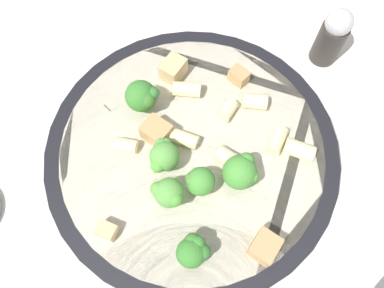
{
  "coord_description": "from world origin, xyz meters",
  "views": [
    {
      "loc": [
        -0.1,
        0.11,
        0.37
      ],
      "look_at": [
        0.0,
        0.0,
        0.04
      ],
      "focal_mm": 35.0,
      "sensor_mm": 36.0,
      "label": 1
    }
  ],
  "objects_px": {
    "rigatoni_5": "(187,89)",
    "rigatoni_0": "(126,145)",
    "broccoli_floret_3": "(164,156)",
    "chicken_chunk_3": "(265,247)",
    "rigatoni_1": "(184,139)",
    "broccoli_floret_4": "(241,171)",
    "broccoli_floret_1": "(169,193)",
    "rigatoni_6": "(226,157)",
    "rigatoni_4": "(255,101)",
    "broccoli_floret_5": "(200,181)",
    "broccoli_floret_2": "(145,94)",
    "rigatoni_3": "(299,150)",
    "chicken_chunk_0": "(157,132)",
    "pepper_shaker": "(332,36)",
    "chicken_chunk_4": "(239,76)",
    "rigatoni_2": "(277,140)",
    "rigatoni_7": "(231,112)",
    "pasta_bowl": "(192,152)",
    "broccoli_floret_0": "(193,251)",
    "chicken_chunk_2": "(173,69)",
    "chicken_chunk_1": "(109,232)"
  },
  "relations": [
    {
      "from": "rigatoni_5",
      "to": "rigatoni_0",
      "type": "bearing_deg",
      "value": 89.67
    },
    {
      "from": "broccoli_floret_3",
      "to": "chicken_chunk_3",
      "type": "bearing_deg",
      "value": -179.64
    },
    {
      "from": "rigatoni_1",
      "to": "broccoli_floret_4",
      "type": "bearing_deg",
      "value": -173.5
    },
    {
      "from": "broccoli_floret_1",
      "to": "rigatoni_6",
      "type": "xyz_separation_m",
      "value": [
        -0.01,
        -0.07,
        -0.01
      ]
    },
    {
      "from": "rigatoni_4",
      "to": "rigatoni_6",
      "type": "height_order",
      "value": "same"
    },
    {
      "from": "rigatoni_1",
      "to": "broccoli_floret_5",
      "type": "bearing_deg",
      "value": 149.86
    },
    {
      "from": "broccoli_floret_2",
      "to": "rigatoni_3",
      "type": "distance_m",
      "value": 0.16
    },
    {
      "from": "chicken_chunk_0",
      "to": "pepper_shaker",
      "type": "relative_size",
      "value": 0.35
    },
    {
      "from": "rigatoni_1",
      "to": "chicken_chunk_0",
      "type": "xyz_separation_m",
      "value": [
        0.02,
        0.01,
        0.0
      ]
    },
    {
      "from": "broccoli_floret_3",
      "to": "chicken_chunk_4",
      "type": "relative_size",
      "value": 1.8
    },
    {
      "from": "broccoli_floret_3",
      "to": "rigatoni_5",
      "type": "relative_size",
      "value": 1.21
    },
    {
      "from": "broccoli_floret_3",
      "to": "chicken_chunk_3",
      "type": "relative_size",
      "value": 1.38
    },
    {
      "from": "rigatoni_1",
      "to": "chicken_chunk_4",
      "type": "xyz_separation_m",
      "value": [
        0.01,
        -0.09,
        0.0
      ]
    },
    {
      "from": "broccoli_floret_3",
      "to": "broccoli_floret_5",
      "type": "bearing_deg",
      "value": -174.7
    },
    {
      "from": "rigatoni_0",
      "to": "rigatoni_2",
      "type": "bearing_deg",
      "value": -135.43
    },
    {
      "from": "rigatoni_1",
      "to": "rigatoni_7",
      "type": "bearing_deg",
      "value": -105.86
    },
    {
      "from": "broccoli_floret_1",
      "to": "rigatoni_6",
      "type": "distance_m",
      "value": 0.07
    },
    {
      "from": "rigatoni_0",
      "to": "rigatoni_7",
      "type": "height_order",
      "value": "same"
    },
    {
      "from": "rigatoni_4",
      "to": "chicken_chunk_4",
      "type": "relative_size",
      "value": 1.29
    },
    {
      "from": "pasta_bowl",
      "to": "rigatoni_7",
      "type": "height_order",
      "value": "rigatoni_7"
    },
    {
      "from": "rigatoni_4",
      "to": "rigatoni_6",
      "type": "relative_size",
      "value": 1.25
    },
    {
      "from": "rigatoni_1",
      "to": "broccoli_floret_0",
      "type": "bearing_deg",
      "value": 137.37
    },
    {
      "from": "broccoli_floret_0",
      "to": "rigatoni_0",
      "type": "distance_m",
      "value": 0.12
    },
    {
      "from": "broccoli_floret_1",
      "to": "rigatoni_1",
      "type": "bearing_deg",
      "value": -59.3
    },
    {
      "from": "broccoli_floret_1",
      "to": "chicken_chunk_2",
      "type": "height_order",
      "value": "broccoli_floret_1"
    },
    {
      "from": "broccoli_floret_3",
      "to": "rigatoni_4",
      "type": "bearing_deg",
      "value": -101.71
    },
    {
      "from": "broccoli_floret_5",
      "to": "chicken_chunk_0",
      "type": "height_order",
      "value": "broccoli_floret_5"
    },
    {
      "from": "rigatoni_5",
      "to": "pepper_shaker",
      "type": "relative_size",
      "value": 0.39
    },
    {
      "from": "broccoli_floret_3",
      "to": "chicken_chunk_3",
      "type": "distance_m",
      "value": 0.12
    },
    {
      "from": "broccoli_floret_2",
      "to": "rigatoni_1",
      "type": "height_order",
      "value": "broccoli_floret_2"
    },
    {
      "from": "rigatoni_7",
      "to": "rigatoni_5",
      "type": "bearing_deg",
      "value": 11.32
    },
    {
      "from": "broccoli_floret_2",
      "to": "broccoli_floret_4",
      "type": "bearing_deg",
      "value": -178.41
    },
    {
      "from": "rigatoni_2",
      "to": "chicken_chunk_0",
      "type": "distance_m",
      "value": 0.12
    },
    {
      "from": "rigatoni_3",
      "to": "chicken_chunk_2",
      "type": "xyz_separation_m",
      "value": [
        0.15,
        0.02,
        0.0
      ]
    },
    {
      "from": "rigatoni_5",
      "to": "chicken_chunk_3",
      "type": "xyz_separation_m",
      "value": [
        -0.16,
        0.07,
        0.0
      ]
    },
    {
      "from": "broccoli_floret_0",
      "to": "rigatoni_5",
      "type": "relative_size",
      "value": 1.09
    },
    {
      "from": "rigatoni_3",
      "to": "chicken_chunk_4",
      "type": "relative_size",
      "value": 1.5
    },
    {
      "from": "broccoli_floret_3",
      "to": "pepper_shaker",
      "type": "xyz_separation_m",
      "value": [
        -0.03,
        -0.23,
        -0.01
      ]
    },
    {
      "from": "broccoli_floret_2",
      "to": "rigatoni_3",
      "type": "xyz_separation_m",
      "value": [
        -0.15,
        -0.06,
        -0.01
      ]
    },
    {
      "from": "rigatoni_3",
      "to": "chicken_chunk_3",
      "type": "xyz_separation_m",
      "value": [
        -0.03,
        0.1,
        0.0
      ]
    },
    {
      "from": "rigatoni_7",
      "to": "rigatoni_0",
      "type": "bearing_deg",
      "value": 61.86
    },
    {
      "from": "broccoli_floret_1",
      "to": "broccoli_floret_3",
      "type": "distance_m",
      "value": 0.04
    },
    {
      "from": "chicken_chunk_1",
      "to": "rigatoni_6",
      "type": "bearing_deg",
      "value": -103.75
    },
    {
      "from": "pasta_bowl",
      "to": "broccoli_floret_4",
      "type": "xyz_separation_m",
      "value": [
        -0.05,
        -0.01,
        0.03
      ]
    },
    {
      "from": "chicken_chunk_3",
      "to": "broccoli_floret_4",
      "type": "bearing_deg",
      "value": -31.7
    },
    {
      "from": "broccoli_floret_0",
      "to": "rigatoni_3",
      "type": "height_order",
      "value": "broccoli_floret_0"
    },
    {
      "from": "broccoli_floret_1",
      "to": "chicken_chunk_0",
      "type": "height_order",
      "value": "broccoli_floret_1"
    },
    {
      "from": "pasta_bowl",
      "to": "broccoli_floret_5",
      "type": "relative_size",
      "value": 8.74
    },
    {
      "from": "broccoli_floret_4",
      "to": "rigatoni_6",
      "type": "distance_m",
      "value": 0.02
    },
    {
      "from": "chicken_chunk_1",
      "to": "pepper_shaker",
      "type": "relative_size",
      "value": 0.23
    }
  ]
}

